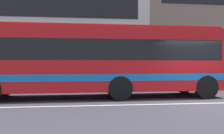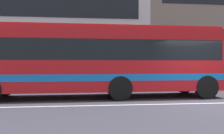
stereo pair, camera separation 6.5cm
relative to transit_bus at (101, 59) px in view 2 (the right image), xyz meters
The scene contains 4 objects.
ground_plane 4.86m from the transit_bus, 30.94° to the right, with size 160.00×160.00×0.00m, color #3E3C49.
lane_centre_line 4.86m from the transit_bus, 30.94° to the right, with size 60.00×0.16×0.01m, color silver.
apartment_block_left 14.36m from the transit_bus, 120.44° to the left, with size 22.64×10.06×10.07m.
transit_bus is the anchor object (origin of this frame).
Camera 2 is at (-4.82, -9.23, 1.48)m, focal length 41.17 mm.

